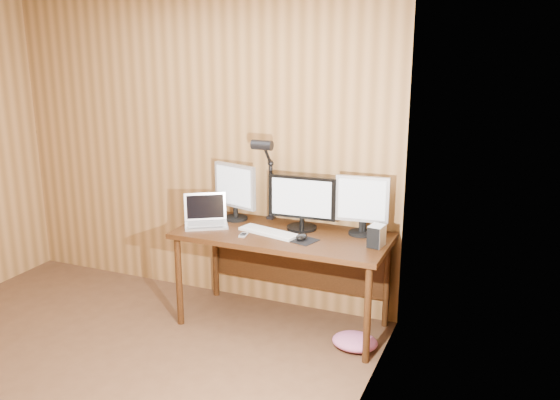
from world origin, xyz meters
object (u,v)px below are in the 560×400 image
Objects in this scene: monitor_left at (235,190)px; keyboard at (269,232)px; laptop at (206,217)px; phone at (243,235)px; desk at (286,246)px; speaker at (363,227)px; desk_lamp at (266,168)px; mouse at (302,237)px; monitor_right at (362,204)px; hard_drive at (376,236)px; monitor_center at (302,202)px.

monitor_left is 0.92× the size of keyboard.
laptop is 0.42m from phone.
desk is at bearing 3.36° from monitor_left.
laptop is 3.82× the size of speaker.
monitor_left is at bearing -179.35° from desk_lamp.
desk_lamp is at bearing 179.50° from speaker.
mouse is 0.17× the size of desk_lamp.
monitor_right is 0.51m from mouse.
laptop is at bearing -172.03° from hard_drive.
hard_drive reaches higher than phone.
desk_lamp reaches higher than hard_drive.
desk_lamp is (-0.42, 0.31, 0.41)m from mouse.
laptop is 0.84× the size of keyboard.
keyboard is 3.24× the size of hard_drive.
desk_lamp is at bearing 173.65° from mouse.
phone is at bearing -163.44° from hard_drive.
phone is (-0.79, -0.37, -0.23)m from monitor_right.
desk is at bearing -42.08° from desk_lamp.
keyboard is 4.70× the size of phone.
hard_drive is at bearing -31.23° from laptop.
desk_lamp is at bearing 130.86° from keyboard.
desk_lamp reaches higher than phone.
desk is at bearing -165.83° from speaker.
desk is 0.20m from keyboard.
monitor_center reaches higher than hard_drive.
desk_lamp reaches higher than laptop.
desk is at bearing -179.43° from hard_drive.
monitor_left reaches higher than mouse.
monitor_center is 0.77m from laptop.
desk_lamp reaches higher than monitor_center.
desk_lamp is (-0.23, 0.15, 0.56)m from desk.
keyboard is at bearing -170.41° from hard_drive.
hard_drive is (0.53, 0.08, 0.05)m from mouse.
desk is 14.90× the size of speaker.
desk is 0.62m from desk_lamp.
monitor_left is at bearing 167.84° from desk.
mouse is (0.28, -0.05, 0.01)m from keyboard.
desk is 10.54× the size of hard_drive.
monitor_center is 0.65m from hard_drive.
hard_drive is 1.04m from desk_lamp.
monitor_left is 2.98× the size of hard_drive.
hard_drive reaches higher than mouse.
mouse is at bearing -46.22° from desk_lamp.
monitor_left reaches higher than laptop.
monitor_left reaches higher than speaker.
laptop is 0.55m from keyboard.
speaker is (0.37, 0.31, 0.03)m from mouse.
monitor_center is at bearing 141.02° from mouse.
monitor_center is at bearing -172.28° from speaker.
laptop is 3.51× the size of mouse.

